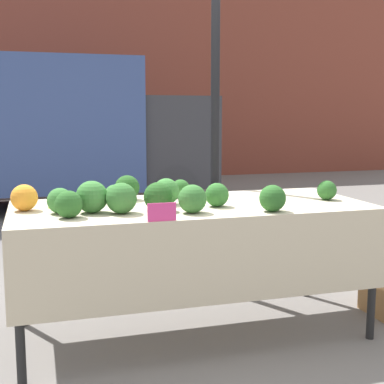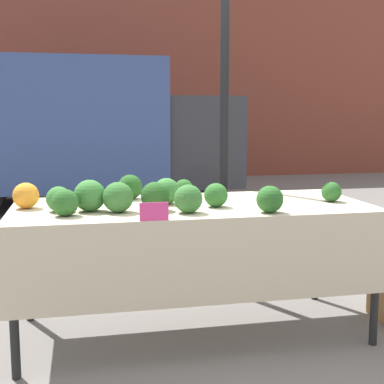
{
  "view_description": "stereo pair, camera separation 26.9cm",
  "coord_description": "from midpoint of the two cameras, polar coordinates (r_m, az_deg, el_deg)",
  "views": [
    {
      "loc": [
        -0.95,
        -3.21,
        1.42
      ],
      "look_at": [
        0.0,
        0.0,
        0.93
      ],
      "focal_mm": 50.0,
      "sensor_mm": 36.0,
      "label": 1
    },
    {
      "loc": [
        -0.69,
        -3.28,
        1.42
      ],
      "look_at": [
        0.0,
        0.0,
        0.93
      ],
      "focal_mm": 50.0,
      "sensor_mm": 36.0,
      "label": 2
    }
  ],
  "objects": [
    {
      "name": "broccoli_head_0",
      "position": [
        3.16,
        -6.08,
        -0.51
      ],
      "size": [
        0.17,
        0.17,
        0.17
      ],
      "color": "#23511E",
      "rests_on": "market_table"
    },
    {
      "name": "broccoli_head_12",
      "position": [
        3.09,
        -2.46,
        -0.75
      ],
      "size": [
        0.17,
        0.17,
        0.17
      ],
      "color": "#336B2D",
      "rests_on": "market_table"
    },
    {
      "name": "broccoli_head_9",
      "position": [
        3.42,
        -10.48,
        -0.3
      ],
      "size": [
        0.13,
        0.13,
        0.13
      ],
      "color": "#387533",
      "rests_on": "market_table"
    },
    {
      "name": "market_table",
      "position": [
        3.34,
        -1.97,
        -3.1
      ],
      "size": [
        2.24,
        0.97,
        0.85
      ],
      "color": "beige",
      "rests_on": "ground_plane"
    },
    {
      "name": "broccoli_head_10",
      "position": [
        3.05,
        -15.51,
        -1.29
      ],
      "size": [
        0.15,
        0.15,
        0.15
      ],
      "color": "#285B23",
      "rests_on": "market_table"
    },
    {
      "name": "broccoli_head_6",
      "position": [
        3.39,
        -5.04,
        0.05
      ],
      "size": [
        0.17,
        0.17,
        0.17
      ],
      "color": "#387533",
      "rests_on": "market_table"
    },
    {
      "name": "building_facade",
      "position": [
        12.17,
        -12.84,
        12.53
      ],
      "size": [
        16.0,
        0.6,
        4.73
      ],
      "color": "brown",
      "rests_on": "ground_plane"
    },
    {
      "name": "parked_truck",
      "position": [
        8.47,
        -15.78,
        6.46
      ],
      "size": [
        4.59,
        1.92,
        2.23
      ],
      "color": "#384C84",
      "rests_on": "ground_plane"
    },
    {
      "name": "price_sign",
      "position": [
        2.87,
        -5.93,
        -2.16
      ],
      "size": [
        0.16,
        0.01,
        0.1
      ],
      "color": "#E53D84",
      "rests_on": "market_table"
    },
    {
      "name": "broccoli_head_4",
      "position": [
        3.17,
        -13.05,
        -0.52
      ],
      "size": [
        0.19,
        0.19,
        0.19
      ],
      "color": "#387533",
      "rests_on": "market_table"
    },
    {
      "name": "broccoli_head_7",
      "position": [
        3.3,
        0.35,
        -0.32
      ],
      "size": [
        0.15,
        0.15,
        0.15
      ],
      "color": "#2D6628",
      "rests_on": "market_table"
    },
    {
      "name": "broccoli_head_11",
      "position": [
        3.64,
        12.16,
        0.17
      ],
      "size": [
        0.13,
        0.13,
        0.13
      ],
      "color": "#285B23",
      "rests_on": "market_table"
    },
    {
      "name": "broccoli_head_2",
      "position": [
        3.6,
        -9.07,
        0.45
      ],
      "size": [
        0.17,
        0.17,
        0.17
      ],
      "color": "#23511E",
      "rests_on": "market_table"
    },
    {
      "name": "broccoli_head_3",
      "position": [
        3.15,
        6.18,
        -0.68
      ],
      "size": [
        0.16,
        0.16,
        0.16
      ],
      "color": "#285B23",
      "rests_on": "market_table"
    },
    {
      "name": "tent_pole",
      "position": [
        4.23,
        0.64,
        6.56
      ],
      "size": [
        0.07,
        0.07,
        2.58
      ],
      "color": "black",
      "rests_on": "ground_plane"
    },
    {
      "name": "broccoli_head_8",
      "position": [
        3.11,
        -10.02,
        -0.67
      ],
      "size": [
        0.18,
        0.18,
        0.18
      ],
      "color": "#336B2D",
      "rests_on": "market_table"
    },
    {
      "name": "broccoli_head_1",
      "position": [
        3.65,
        -3.33,
        0.34
      ],
      "size": [
        0.13,
        0.13,
        0.13
      ],
      "color": "#285B23",
      "rests_on": "market_table"
    },
    {
      "name": "broccoli_head_5",
      "position": [
        3.2,
        -16.27,
        -0.91
      ],
      "size": [
        0.15,
        0.15,
        0.15
      ],
      "color": "#387533",
      "rests_on": "market_table"
    },
    {
      "name": "ground_plane",
      "position": [
        3.63,
        -2.19,
        -14.68
      ],
      "size": [
        40.0,
        40.0,
        0.0
      ],
      "primitive_type": "plane",
      "color": "slate"
    },
    {
      "name": "romanesco_head",
      "position": [
        3.41,
        -16.36,
        -0.82
      ],
      "size": [
        0.12,
        0.12,
        0.1
      ],
      "color": "#93B238",
      "rests_on": "market_table"
    },
    {
      "name": "orange_cauliflower",
      "position": [
        3.35,
        -19.69,
        -0.59
      ],
      "size": [
        0.16,
        0.16,
        0.16
      ],
      "color": "orange",
      "rests_on": "market_table"
    }
  ]
}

